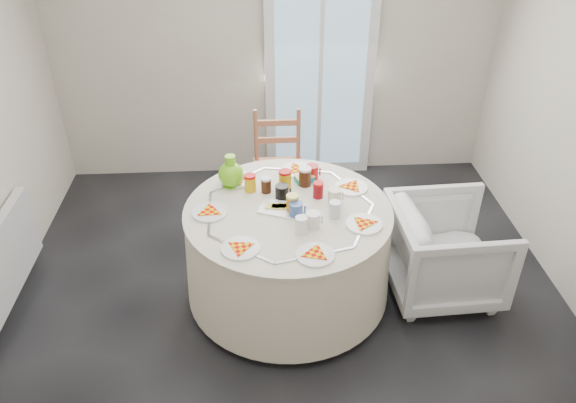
{
  "coord_description": "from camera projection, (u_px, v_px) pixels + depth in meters",
  "views": [
    {
      "loc": [
        -0.18,
        -2.92,
        2.82
      ],
      "look_at": [
        0.0,
        0.17,
        0.8
      ],
      "focal_mm": 35.0,
      "sensor_mm": 36.0,
      "label": 1
    }
  ],
  "objects": [
    {
      "name": "wooden_chair",
      "position": [
        278.0,
        168.0,
        4.72
      ],
      "size": [
        0.42,
        0.4,
        0.94
      ],
      "primitive_type": null,
      "rotation": [
        0.0,
        0.0,
        -0.01
      ],
      "color": "#B3694A",
      "rests_on": "floor"
    },
    {
      "name": "armchair",
      "position": [
        446.0,
        246.0,
        3.96
      ],
      "size": [
        0.74,
        0.78,
        0.77
      ],
      "primitive_type": "imported",
      "rotation": [
        0.0,
        0.0,
        1.62
      ],
      "color": "silver",
      "rests_on": "floor"
    },
    {
      "name": "green_pitcher",
      "position": [
        231.0,
        169.0,
        3.91
      ],
      "size": [
        0.18,
        0.18,
        0.23
      ],
      "primitive_type": null,
      "rotation": [
        0.0,
        0.0,
        -0.01
      ],
      "color": "#66C216",
      "rests_on": "table"
    },
    {
      "name": "radiator",
      "position": [
        6.0,
        259.0,
        3.86
      ],
      "size": [
        0.07,
        1.0,
        0.55
      ],
      "primitive_type": "cube",
      "color": "silver",
      "rests_on": "floor"
    },
    {
      "name": "glass_door",
      "position": [
        320.0,
        69.0,
        5.07
      ],
      "size": [
        1.0,
        0.08,
        2.1
      ],
      "primitive_type": "cube",
      "color": "silver",
      "rests_on": "floor"
    },
    {
      "name": "cheese_platter",
      "position": [
        282.0,
        206.0,
        3.7
      ],
      "size": [
        0.34,
        0.28,
        0.04
      ],
      "primitive_type": null,
      "rotation": [
        0.0,
        0.0,
        -0.38
      ],
      "color": "white",
      "rests_on": "table"
    },
    {
      "name": "wall_back",
      "position": [
        275.0,
        41.0,
        4.95
      ],
      "size": [
        4.0,
        0.02,
        2.6
      ],
      "primitive_type": "cube",
      "color": "#BCB5A3",
      "rests_on": "floor"
    },
    {
      "name": "table",
      "position": [
        288.0,
        252.0,
        3.93
      ],
      "size": [
        1.43,
        1.43,
        0.72
      ],
      "primitive_type": "cylinder",
      "color": "beige",
      "rests_on": "floor"
    },
    {
      "name": "floor",
      "position": [
        289.0,
        308.0,
        3.99
      ],
      "size": [
        4.0,
        4.0,
        0.0
      ],
      "primitive_type": "plane",
      "color": "black",
      "rests_on": "ground"
    },
    {
      "name": "mugs_glasses",
      "position": [
        310.0,
        198.0,
        3.71
      ],
      "size": [
        0.71,
        0.71,
        0.12
      ],
      "primitive_type": null,
      "rotation": [
        0.0,
        0.0,
        0.05
      ],
      "color": "#A1A1A1",
      "rests_on": "table"
    },
    {
      "name": "jar_cluster",
      "position": [
        282.0,
        184.0,
        3.84
      ],
      "size": [
        0.59,
        0.42,
        0.15
      ],
      "primitive_type": null,
      "rotation": [
        0.0,
        0.0,
        0.32
      ],
      "color": "#A3661F",
      "rests_on": "table"
    },
    {
      "name": "place_settings",
      "position": [
        288.0,
        205.0,
        3.71
      ],
      "size": [
        1.32,
        1.32,
        0.02
      ],
      "primitive_type": null,
      "rotation": [
        0.0,
        0.0,
        -0.04
      ],
      "color": "silver",
      "rests_on": "table"
    },
    {
      "name": "butter_tub",
      "position": [
        304.0,
        176.0,
        4.0
      ],
      "size": [
        0.15,
        0.13,
        0.05
      ],
      "primitive_type": "cube",
      "rotation": [
        0.0,
        0.0,
        0.32
      ],
      "color": "#017D8B",
      "rests_on": "table"
    }
  ]
}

